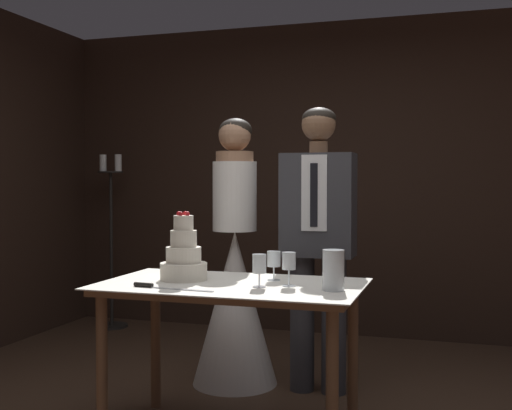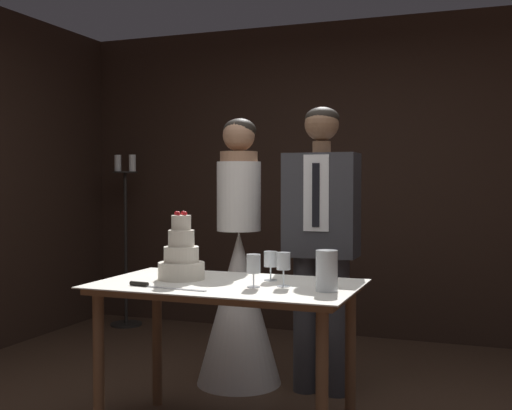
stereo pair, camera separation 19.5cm
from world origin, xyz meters
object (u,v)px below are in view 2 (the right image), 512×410
at_px(hurricane_candle, 327,272).
at_px(groom, 321,232).
at_px(wine_glass_near, 254,266).
at_px(candle_stand, 126,245).
at_px(wine_glass_far, 271,260).
at_px(cake_knife, 153,286).
at_px(wine_glass_middle, 284,262).
at_px(bride, 239,286).
at_px(tiered_cake, 181,257).
at_px(cake_table, 227,303).

relative_size(hurricane_candle, groom, 0.11).
relative_size(wine_glass_near, candle_stand, 0.10).
bearing_deg(wine_glass_far, hurricane_candle, -31.08).
distance_m(cake_knife, candle_stand, 2.73).
xyz_separation_m(wine_glass_near, hurricane_candle, (0.36, 0.02, -0.01)).
distance_m(wine_glass_middle, hurricane_candle, 0.24).
height_order(wine_glass_middle, groom, groom).
distance_m(cake_knife, wine_glass_near, 0.50).
bearing_deg(wine_glass_middle, wine_glass_near, -151.30).
relative_size(bride, groom, 0.97).
distance_m(wine_glass_middle, groom, 0.83).
height_order(bride, groom, groom).
bearing_deg(wine_glass_middle, wine_glass_far, 127.64).
relative_size(wine_glass_middle, hurricane_candle, 0.87).
bearing_deg(candle_stand, tiered_cake, -51.53).
xyz_separation_m(wine_glass_far, groom, (0.09, 0.67, 0.10)).
bearing_deg(hurricane_candle, wine_glass_far, 148.92).
bearing_deg(cake_knife, cake_table, 44.51).
height_order(hurricane_candle, groom, groom).
xyz_separation_m(tiered_cake, wine_glass_far, (0.45, 0.12, -0.01)).
bearing_deg(wine_glass_far, candle_stand, 137.46).
height_order(cake_knife, hurricane_candle, hurricane_candle).
relative_size(wine_glass_near, groom, 0.09).
height_order(tiered_cake, groom, groom).
height_order(cake_knife, wine_glass_far, wine_glass_far).
relative_size(cake_table, tiered_cake, 3.68).
distance_m(tiered_cake, wine_glass_near, 0.46).
bearing_deg(cake_knife, bride, 93.77).
distance_m(cake_table, bride, 0.87).
bearing_deg(bride, wine_glass_near, -63.98).
xyz_separation_m(cake_knife, wine_glass_near, (0.46, 0.17, 0.10)).
height_order(cake_table, bride, bride).
xyz_separation_m(cake_table, tiered_cake, (-0.28, 0.04, 0.21)).
bearing_deg(bride, tiered_cake, -90.50).
xyz_separation_m(wine_glass_middle, wine_glass_far, (-0.12, 0.16, -0.01)).
relative_size(tiered_cake, wine_glass_far, 2.34).
relative_size(cake_table, wine_glass_far, 8.62).
distance_m(wine_glass_near, wine_glass_far, 0.23).
bearing_deg(tiered_cake, bride, 89.50).
bearing_deg(tiered_cake, cake_knife, -92.83).
bearing_deg(groom, cake_table, -108.14).
xyz_separation_m(cake_table, candle_stand, (-1.84, 2.00, 0.04)).
bearing_deg(wine_glass_near, cake_knife, -159.94).
distance_m(tiered_cake, hurricane_candle, 0.81).
bearing_deg(wine_glass_near, bride, 116.02).
bearing_deg(wine_glass_middle, cake_table, 179.51).
xyz_separation_m(tiered_cake, wine_glass_near, (0.44, -0.11, -0.01)).
xyz_separation_m(wine_glass_near, bride, (-0.44, 0.90, -0.27)).
bearing_deg(groom, candle_stand, 150.77).
bearing_deg(wine_glass_far, cake_table, -139.08).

